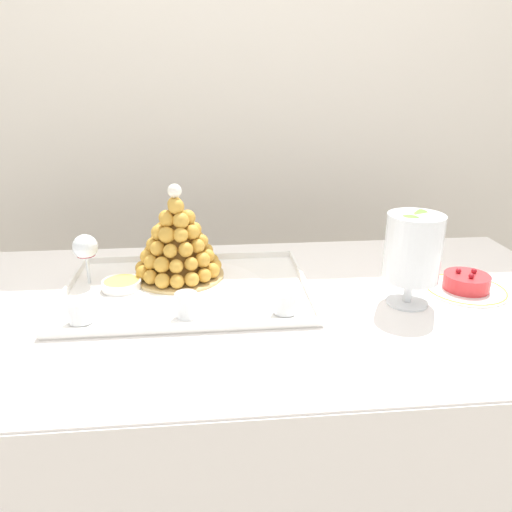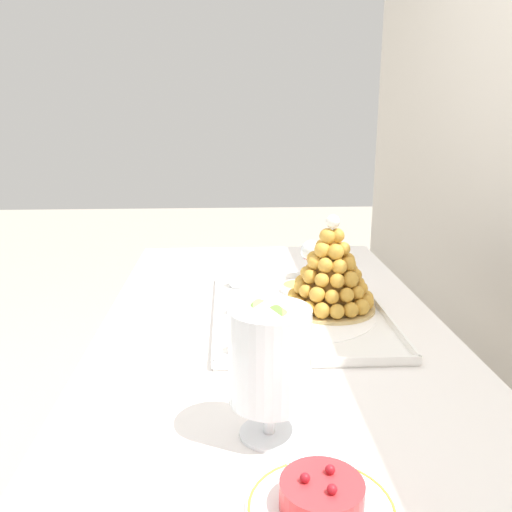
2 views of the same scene
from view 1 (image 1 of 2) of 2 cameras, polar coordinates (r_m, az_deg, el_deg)
The scene contains 11 objects.
backdrop_wall at distance 2.02m, azimuth -3.50°, elevation 19.35°, with size 4.80×0.10×2.50m, color silver.
buffet_table at distance 1.25m, azimuth -1.26°, elevation -8.84°, with size 1.75×0.88×0.76m.
serving_tray at distance 1.28m, azimuth -7.94°, elevation -3.94°, with size 0.62×0.44×0.02m.
croquembouche at distance 1.32m, azimuth -9.13°, elevation 1.52°, with size 0.24×0.24×0.26m.
dessert_cup_left at distance 1.16m, azimuth -19.73°, elevation -6.12°, with size 0.06×0.06×0.05m.
dessert_cup_mid_left at distance 1.13m, azimuth -8.10°, elevation -5.74°, with size 0.05×0.05×0.06m.
dessert_cup_centre at distance 1.14m, azimuth 3.37°, elevation -5.50°, with size 0.05×0.05×0.05m.
creme_brulee_ramekin at distance 1.31m, azimuth -15.35°, elevation -3.17°, with size 0.10×0.10×0.02m.
macaron_goblet at distance 1.21m, azimuth 17.79°, elevation 0.83°, with size 0.13×0.13×0.24m.
fruit_tart_plate at distance 1.38m, azimuth 23.22°, elevation -3.12°, with size 0.21×0.21×0.06m.
wine_glass at distance 1.34m, azimuth -19.21°, elevation 0.74°, with size 0.06×0.06×0.14m.
Camera 1 is at (-0.08, -1.09, 1.28)m, focal length 34.41 mm.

